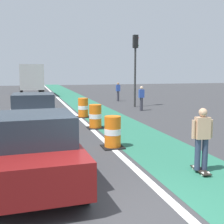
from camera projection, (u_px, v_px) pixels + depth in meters
ground_plane at (135, 216)px, 5.47m from camera, size 100.00×100.00×0.00m
bike_lane_strip at (103, 116)px, 17.55m from camera, size 2.50×80.00×0.01m
lane_divider_stripe at (78, 117)px, 17.15m from camera, size 0.20×80.00×0.01m
skateboarder_on_lane at (202, 138)px, 7.65m from camera, size 0.57×0.82×1.69m
parked_sedan_nearest at (35, 151)px, 6.77m from camera, size 2.05×4.17×1.70m
parked_sedan_second at (34, 114)px, 12.41m from camera, size 2.01×4.15×1.70m
traffic_barrel_front at (113, 132)px, 10.22m from camera, size 0.73×0.73×1.09m
traffic_barrel_mid at (95, 117)px, 13.67m from camera, size 0.73×0.73×1.09m
traffic_barrel_back at (83, 108)px, 16.85m from camera, size 0.73×0.73×1.09m
delivery_truck_down_block at (31, 78)px, 32.16m from camera, size 2.46×7.64×3.23m
traffic_light_corner at (135, 58)px, 21.23m from camera, size 0.41×0.32×5.10m
pedestrian_crossing at (141, 98)px, 19.58m from camera, size 0.34×0.20×1.61m
pedestrian_waiting at (118, 91)px, 25.69m from camera, size 0.34×0.20×1.61m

